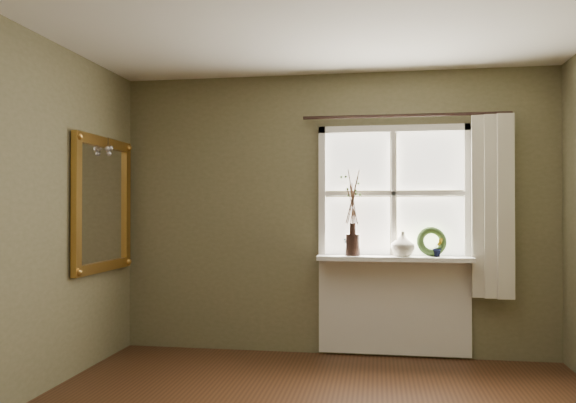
# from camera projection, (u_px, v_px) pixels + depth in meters

# --- Properties ---
(wall_back) EXTENTS (4.00, 0.10, 2.60)m
(wall_back) POSITION_uv_depth(u_px,v_px,m) (334.00, 213.00, 5.25)
(wall_back) COLOR #686344
(wall_back) RESTS_ON ground
(wall_front) EXTENTS (4.00, 0.10, 2.60)m
(wall_front) POSITION_uv_depth(u_px,v_px,m) (56.00, 246.00, 0.71)
(wall_front) COLOR #686344
(wall_front) RESTS_ON ground
(window_frame) EXTENTS (1.36, 0.06, 1.24)m
(window_frame) POSITION_uv_depth(u_px,v_px,m) (393.00, 194.00, 5.10)
(window_frame) COLOR white
(window_frame) RESTS_ON wall_back
(window_sill) EXTENTS (1.36, 0.26, 0.04)m
(window_sill) POSITION_uv_depth(u_px,v_px,m) (394.00, 258.00, 4.98)
(window_sill) COLOR white
(window_sill) RESTS_ON wall_back
(window_apron) EXTENTS (1.36, 0.04, 0.88)m
(window_apron) POSITION_uv_depth(u_px,v_px,m) (394.00, 306.00, 5.09)
(window_apron) COLOR white
(window_apron) RESTS_ON ground
(dark_jug) EXTENTS (0.14, 0.14, 0.20)m
(dark_jug) POSITION_uv_depth(u_px,v_px,m) (353.00, 245.00, 5.04)
(dark_jug) COLOR black
(dark_jug) RESTS_ON window_sill
(cream_vase) EXTENTS (0.23, 0.23, 0.22)m
(cream_vase) POSITION_uv_depth(u_px,v_px,m) (403.00, 244.00, 4.97)
(cream_vase) COLOR beige
(cream_vase) RESTS_ON window_sill
(wreath) EXTENTS (0.29, 0.16, 0.28)m
(wreath) POSITION_uv_depth(u_px,v_px,m) (432.00, 245.00, 4.97)
(wreath) COLOR #304A21
(wreath) RESTS_ON window_sill
(potted_plant_left) EXTENTS (0.09, 0.06, 0.17)m
(potted_plant_left) POSITION_uv_depth(u_px,v_px,m) (348.00, 246.00, 5.05)
(potted_plant_left) COLOR #304A21
(potted_plant_left) RESTS_ON window_sill
(potted_plant_right) EXTENTS (0.11, 0.10, 0.17)m
(potted_plant_right) POSITION_uv_depth(u_px,v_px,m) (438.00, 247.00, 4.92)
(potted_plant_right) COLOR #304A21
(potted_plant_right) RESTS_ON window_sill
(curtain) EXTENTS (0.36, 0.12, 1.59)m
(curtain) POSITION_uv_depth(u_px,v_px,m) (492.00, 206.00, 4.87)
(curtain) COLOR beige
(curtain) RESTS_ON wall_back
(curtain_rod) EXTENTS (1.84, 0.03, 0.03)m
(curtain_rod) POSITION_uv_depth(u_px,v_px,m) (405.00, 115.00, 5.03)
(curtain_rod) COLOR black
(curtain_rod) RESTS_ON wall_back
(gilt_mirror) EXTENTS (0.10, 0.98, 1.17)m
(gilt_mirror) POSITION_uv_depth(u_px,v_px,m) (103.00, 204.00, 4.90)
(gilt_mirror) COLOR white
(gilt_mirror) RESTS_ON wall_left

